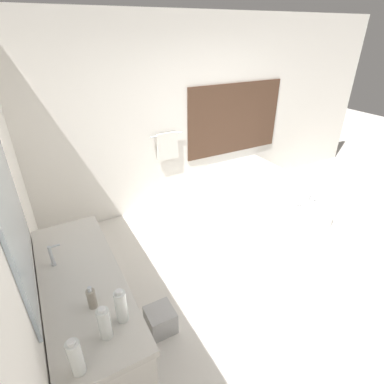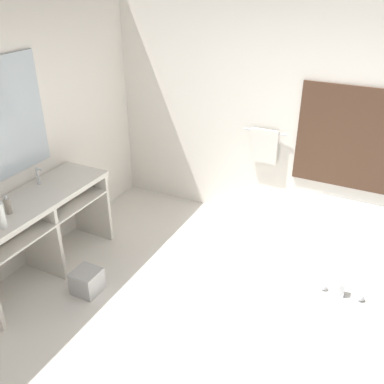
{
  "view_description": "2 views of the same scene",
  "coord_description": "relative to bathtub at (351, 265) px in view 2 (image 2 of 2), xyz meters",
  "views": [
    {
      "loc": [
        -1.98,
        -1.63,
        2.48
      ],
      "look_at": [
        -0.5,
        1.05,
        0.81
      ],
      "focal_mm": 28.0,
      "sensor_mm": 36.0,
      "label": 1
    },
    {
      "loc": [
        1.02,
        -2.29,
        2.82
      ],
      "look_at": [
        -0.61,
        0.95,
        0.88
      ],
      "focal_mm": 40.0,
      "sensor_mm": 36.0,
      "label": 2
    }
  ],
  "objects": [
    {
      "name": "ground_plane",
      "position": [
        -0.9,
        -1.32,
        -0.28
      ],
      "size": [
        16.0,
        16.0,
        0.0
      ],
      "primitive_type": "plane",
      "color": "silver",
      "rests_on": "ground"
    },
    {
      "name": "wall_back_with_blinds",
      "position": [
        -0.87,
        0.91,
        1.06
      ],
      "size": [
        7.4,
        0.13,
        2.7
      ],
      "color": "white",
      "rests_on": "ground_plane"
    },
    {
      "name": "vanity_counter",
      "position": [
        -2.81,
        -1.11,
        0.37
      ],
      "size": [
        0.56,
        1.6,
        0.87
      ],
      "color": "silver",
      "rests_on": "ground_plane"
    },
    {
      "name": "sink_faucet",
      "position": [
        -2.96,
        -0.9,
        0.68
      ],
      "size": [
        0.09,
        0.04,
        0.18
      ],
      "color": "silver",
      "rests_on": "vanity_counter"
    },
    {
      "name": "bathtub",
      "position": [
        0.0,
        0.0,
        0.0
      ],
      "size": [
        0.99,
        1.74,
        0.63
      ],
      "color": "white",
      "rests_on": "ground_plane"
    },
    {
      "name": "water_bottle_1",
      "position": [
        -2.65,
        -1.63,
        0.71
      ],
      "size": [
        0.07,
        0.07,
        0.25
      ],
      "color": "silver",
      "rests_on": "vanity_counter"
    },
    {
      "name": "soap_dispenser",
      "position": [
        -2.79,
        -1.44,
        0.67
      ],
      "size": [
        0.06,
        0.06,
        0.17
      ],
      "color": "gray",
      "rests_on": "vanity_counter"
    },
    {
      "name": "waste_bin",
      "position": [
        -2.24,
        -1.19,
        -0.16
      ],
      "size": [
        0.25,
        0.25,
        0.24
      ],
      "color": "#B2B2B2",
      "rests_on": "ground_plane"
    }
  ]
}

